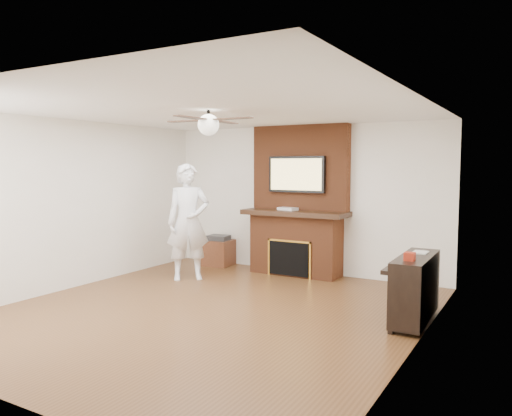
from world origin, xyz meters
The scene contains 12 objects.
room_shell centered at (0.00, 0.00, 1.25)m, with size 5.36×5.86×2.86m.
fireplace centered at (0.00, 2.55, 1.00)m, with size 1.78×0.64×2.50m.
tv centered at (0.00, 2.50, 1.68)m, with size 1.00×0.08×0.60m.
ceiling_fan centered at (0.00, 0.00, 2.33)m, with size 1.21×1.21×0.31m.
person centered at (-1.33, 1.29, 0.93)m, with size 0.68×0.45×1.86m, color white.
side_table centered at (-1.56, 2.48, 0.25)m, with size 0.52×0.52×0.55m.
piano centered at (2.31, 0.86, 0.42)m, with size 0.46×1.20×0.87m.
cable_box centered at (-0.13, 2.45, 1.10)m, with size 0.32×0.18×0.05m, color silver.
candle_orange centered at (-0.21, 2.29, 0.06)m, with size 0.06×0.06×0.13m, color #BB5316.
candle_green centered at (-0.06, 2.34, 0.05)m, with size 0.06×0.06×0.09m, color #398F41.
candle_cream centered at (0.16, 2.38, 0.05)m, with size 0.08×0.08×0.10m, color beige.
candle_blue centered at (0.24, 2.36, 0.04)m, with size 0.06×0.06×0.08m, color teal.
Camera 1 is at (3.56, -5.01, 1.83)m, focal length 35.00 mm.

